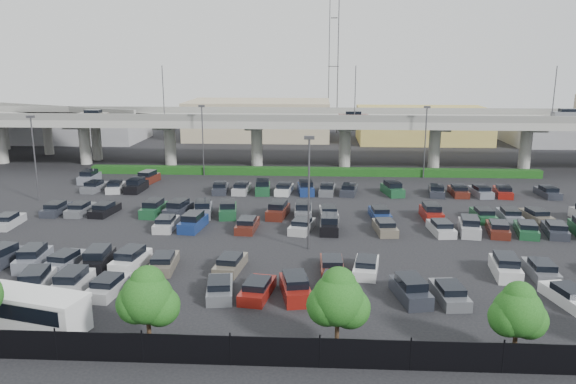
{
  "coord_description": "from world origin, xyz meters",
  "views": [
    {
      "loc": [
        0.77,
        -56.24,
        16.85
      ],
      "look_at": [
        -2.59,
        5.71,
        2.0
      ],
      "focal_mm": 35.0,
      "sensor_mm": 36.0,
      "label": 1
    }
  ],
  "objects": [
    {
      "name": "comm_tower",
      "position": [
        4.0,
        74.0,
        15.61
      ],
      "size": [
        2.4,
        2.4,
        30.0
      ],
      "color": "#454449",
      "rests_on": "ground"
    },
    {
      "name": "ground",
      "position": [
        0.0,
        0.0,
        0.0
      ],
      "size": [
        280.0,
        280.0,
        0.0
      ],
      "primitive_type": "plane",
      "color": "black"
    },
    {
      "name": "on_ramp",
      "position": [
        -52.1,
        43.05,
        6.86
      ],
      "size": [
        50.93,
        30.13,
        8.8
      ],
      "color": "#96968E",
      "rests_on": "ground"
    },
    {
      "name": "fence",
      "position": [
        -0.05,
        -28.0,
        0.9
      ],
      "size": [
        70.0,
        0.1,
        2.0
      ],
      "color": "black",
      "rests_on": "ground"
    },
    {
      "name": "hedge",
      "position": [
        0.0,
        25.0,
        0.55
      ],
      "size": [
        66.0,
        1.6,
        1.1
      ],
      "primitive_type": "cube",
      "color": "#103810",
      "rests_on": "ground"
    },
    {
      "name": "overpass",
      "position": [
        -0.22,
        31.99,
        6.97
      ],
      "size": [
        150.0,
        13.0,
        15.8
      ],
      "color": "#96968E",
      "rests_on": "ground"
    },
    {
      "name": "tree_row",
      "position": [
        0.7,
        -26.53,
        3.52
      ],
      "size": [
        65.07,
        3.66,
        5.94
      ],
      "color": "#332316",
      "rests_on": "ground"
    },
    {
      "name": "parked_cars",
      "position": [
        -0.99,
        -3.47,
        0.62
      ],
      "size": [
        63.06,
        41.67,
        1.67
      ],
      "color": "black",
      "rests_on": "ground"
    },
    {
      "name": "light_poles",
      "position": [
        -4.13,
        2.0,
        6.24
      ],
      "size": [
        66.9,
        48.38,
        10.3
      ],
      "color": "#454449",
      "rests_on": "ground"
    },
    {
      "name": "distant_buildings",
      "position": [
        12.38,
        61.81,
        3.74
      ],
      "size": [
        138.0,
        24.0,
        9.0
      ],
      "color": "gray",
      "rests_on": "ground"
    },
    {
      "name": "shuttle_bus",
      "position": [
        -17.38,
        -24.24,
        1.32
      ],
      "size": [
        7.93,
        4.38,
        2.42
      ],
      "color": "silver",
      "rests_on": "ground"
    }
  ]
}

